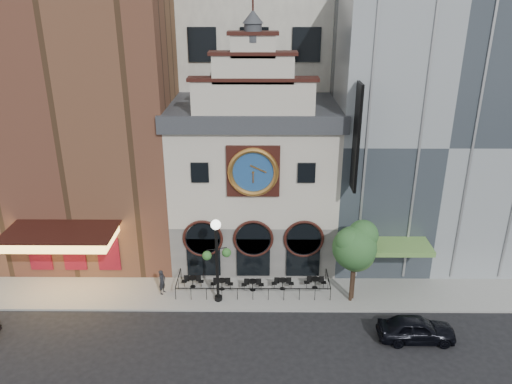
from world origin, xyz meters
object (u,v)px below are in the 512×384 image
at_px(bistro_0, 193,281).
at_px(bistro_4, 315,282).
at_px(bistro_3, 283,283).
at_px(car_right, 416,329).
at_px(tree_right, 357,249).
at_px(pedestrian, 162,282).
at_px(bistro_2, 253,284).
at_px(lamppost, 217,252).
at_px(bistro_1, 222,284).
at_px(tree_left, 355,244).

xyz_separation_m(bistro_0, bistro_4, (8.74, -0.07, 0.00)).
height_order(bistro_3, car_right, car_right).
bearing_deg(tree_right, bistro_4, 154.27).
relative_size(pedestrian, tree_right, 0.35).
distance_m(bistro_0, bistro_2, 4.31).
bearing_deg(bistro_2, lamppost, -151.93).
bearing_deg(car_right, bistro_2, 63.06).
bearing_deg(bistro_1, bistro_3, 1.01).
height_order(lamppost, tree_left, lamppost).
xyz_separation_m(bistro_2, car_right, (10.03, -5.12, 0.18)).
height_order(bistro_0, bistro_2, same).
distance_m(lamppost, tree_right, 9.29).
height_order(pedestrian, tree_left, tree_left).
bearing_deg(bistro_4, bistro_1, -177.96).
xyz_separation_m(bistro_2, pedestrian, (-6.29, -0.40, 0.44)).
distance_m(bistro_2, tree_left, 7.85).
bearing_deg(car_right, bistro_0, 69.03).
relative_size(bistro_0, bistro_3, 1.00).
height_order(car_right, tree_right, tree_right).
height_order(bistro_1, car_right, car_right).
bearing_deg(car_right, bistro_1, 66.98).
bearing_deg(car_right, pedestrian, 73.99).
bearing_deg(bistro_3, bistro_4, 3.95).
relative_size(bistro_0, tree_left, 0.27).
xyz_separation_m(bistro_0, tree_left, (11.05, -1.52, 3.81)).
bearing_deg(bistro_4, bistro_2, -175.76).
height_order(bistro_0, tree_left, tree_left).
bearing_deg(bistro_2, bistro_4, 4.24).
relative_size(car_right, lamppost, 0.76).
bearing_deg(pedestrian, bistro_0, -48.14).
distance_m(bistro_4, tree_left, 4.69).
distance_m(bistro_0, tree_left, 11.79).
bearing_deg(lamppost, bistro_1, 65.34).
bearing_deg(bistro_1, tree_left, -7.75).
bearing_deg(tree_right, pedestrian, 177.98).
xyz_separation_m(bistro_0, bistro_2, (4.29, -0.40, 0.00)).
xyz_separation_m(bistro_0, tree_right, (11.23, -1.27, 3.32)).
bearing_deg(tree_left, lamppost, -179.21).
xyz_separation_m(bistro_0, pedestrian, (-2.00, -0.80, 0.44)).
bearing_deg(bistro_0, pedestrian, -158.18).
bearing_deg(bistro_1, lamppost, -96.87).
distance_m(bistro_2, tree_right, 7.74).
distance_m(pedestrian, tree_left, 13.50).
relative_size(pedestrian, tree_left, 0.31).
height_order(bistro_0, bistro_3, same).
distance_m(bistro_1, tree_right, 9.75).
relative_size(bistro_3, pedestrian, 0.87).
distance_m(bistro_3, lamppost, 5.73).
distance_m(bistro_1, bistro_2, 2.18).
height_order(pedestrian, lamppost, lamppost).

